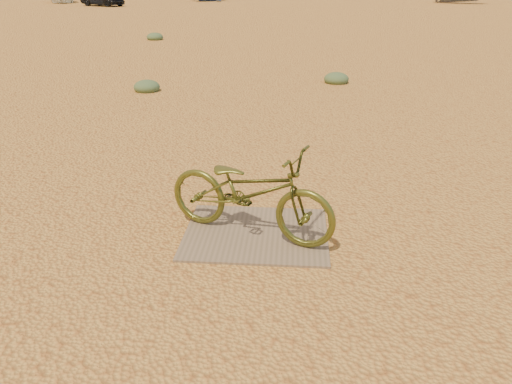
{
  "coord_description": "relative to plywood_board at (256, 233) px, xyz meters",
  "views": [
    {
      "loc": [
        0.0,
        -3.62,
        2.28
      ],
      "look_at": [
        -0.32,
        0.57,
        0.44
      ],
      "focal_mm": 35.0,
      "sensor_mm": 36.0,
      "label": 1
    }
  ],
  "objects": [
    {
      "name": "plywood_board",
      "position": [
        0.0,
        0.0,
        0.0
      ],
      "size": [
        1.36,
        1.13,
        0.02
      ],
      "primitive_type": "cube",
      "color": "#756351",
      "rests_on": "ground"
    },
    {
      "name": "bicycle",
      "position": [
        -0.05,
        -0.03,
        0.45
      ],
      "size": [
        1.75,
        1.13,
        0.87
      ],
      "primitive_type": "imported",
      "rotation": [
        0.0,
        0.0,
        1.21
      ],
      "color": "#4B501C",
      "rests_on": "plywood_board"
    },
    {
      "name": "kale_c",
      "position": [
        -5.04,
        15.13,
        -0.01
      ],
      "size": [
        0.62,
        0.62,
        0.34
      ],
      "primitive_type": "ellipsoid",
      "color": "#496340",
      "rests_on": "ground"
    },
    {
      "name": "ground",
      "position": [
        0.32,
        -0.57,
        -0.01
      ],
      "size": [
        120.0,
        120.0,
        0.0
      ],
      "primitive_type": "plane",
      "color": "tan",
      "rests_on": "ground"
    },
    {
      "name": "kale_b",
      "position": [
        1.27,
        7.39,
        -0.01
      ],
      "size": [
        0.56,
        0.56,
        0.31
      ],
      "primitive_type": "ellipsoid",
      "color": "#496340",
      "rests_on": "ground"
    },
    {
      "name": "kale_a",
      "position": [
        -2.82,
        6.19,
        -0.01
      ],
      "size": [
        0.55,
        0.55,
        0.3
      ],
      "primitive_type": "ellipsoid",
      "color": "#496340",
      "rests_on": "ground"
    }
  ]
}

